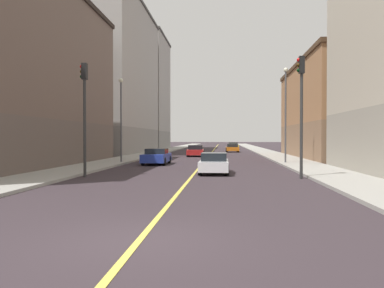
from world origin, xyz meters
The scene contains 17 objects.
ground_plane centered at (0.00, 0.00, 0.00)m, with size 400.00×400.00×0.00m, color #342A30.
sidewalk_left centered at (7.99, 49.00, 0.07)m, with size 3.37×168.00×0.15m, color #9E9B93.
sidewalk_right centered at (-7.99, 49.00, 0.07)m, with size 3.37×168.00×0.15m, color #9E9B93.
lane_center_stripe centered at (0.00, 49.00, 0.01)m, with size 0.16×154.00×0.01m, color #E5D14C.
building_left_mid centered at (14.13, 35.73, 5.16)m, with size 9.23×22.73×10.30m.
building_right_corner centered at (-14.13, 19.34, 6.94)m, with size 9.23×25.98×13.87m.
building_right_midblock centered at (-14.13, 48.17, 10.72)m, with size 9.23×24.93×21.42m.
building_right_distant centered at (-14.13, 69.18, 11.00)m, with size 9.23×15.41×21.99m.
traffic_light_left_near centered at (5.89, 13.17, 4.17)m, with size 0.40×0.32×6.50m.
traffic_light_right_near centered at (-5.92, 13.17, 4.06)m, with size 0.40×0.32×6.31m.
street_lamp_left_near centered at (6.90, 25.12, 4.85)m, with size 0.36×0.36×7.84m.
street_lamp_right_near centered at (-6.90, 24.81, 4.45)m, with size 0.36×0.36×7.08m.
car_red centered at (-1.52, 38.37, 0.63)m, with size 2.05×4.43×1.32m.
car_white centered at (1.20, 16.02, 0.62)m, with size 1.79×4.31×1.27m.
car_yellow centered at (3.61, 69.41, 0.64)m, with size 2.10×4.36×1.30m.
car_orange centered at (3.11, 52.73, 0.62)m, with size 2.03×4.05×1.26m.
car_blue centered at (-3.71, 23.95, 0.64)m, with size 1.97×4.38×1.30m.
Camera 1 is at (1.79, -8.31, 2.18)m, focal length 37.17 mm.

